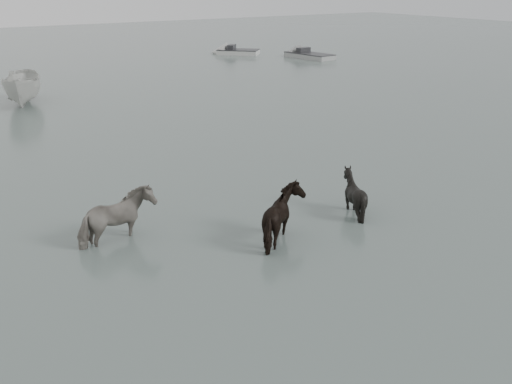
# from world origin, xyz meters

# --- Properties ---
(ground) EXTENTS (140.00, 140.00, 0.00)m
(ground) POSITION_xyz_m (0.00, 0.00, 0.00)
(ground) COLOR #495750
(ground) RESTS_ON ground
(pony_pinto) EXTENTS (1.95, 1.18, 1.54)m
(pony_pinto) POSITION_xyz_m (-3.05, 3.08, 0.77)
(pony_pinto) COLOR black
(pony_pinto) RESTS_ON ground
(pony_dark) EXTENTS (1.77, 1.88, 1.50)m
(pony_dark) POSITION_xyz_m (0.23, 0.94, 0.75)
(pony_dark) COLOR black
(pony_dark) RESTS_ON ground
(pony_black) EXTENTS (1.59, 1.52, 1.37)m
(pony_black) POSITION_xyz_m (2.76, 1.38, 0.68)
(pony_black) COLOR black
(pony_black) RESTS_ON ground
(boat_small) EXTENTS (2.93, 4.66, 1.69)m
(boat_small) POSITION_xyz_m (-1.26, 20.52, 0.84)
(boat_small) COLOR beige
(boat_small) RESTS_ON ground
(skiff_port) EXTENTS (2.32, 5.75, 0.75)m
(skiff_port) POSITION_xyz_m (20.98, 26.24, 0.38)
(skiff_port) COLOR #939593
(skiff_port) RESTS_ON ground
(skiff_star) EXTENTS (4.33, 4.32, 0.75)m
(skiff_star) POSITION_xyz_m (17.65, 31.30, 0.38)
(skiff_star) COLOR silver
(skiff_star) RESTS_ON ground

